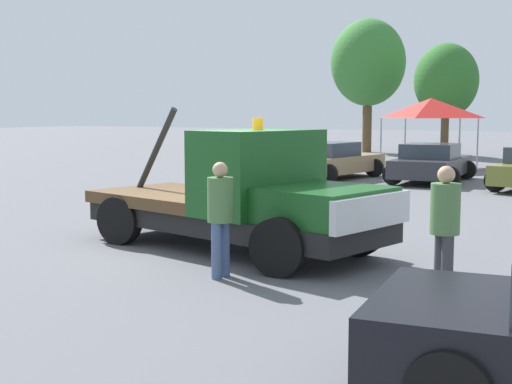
% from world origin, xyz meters
% --- Properties ---
extents(ground_plane, '(160.00, 160.00, 0.00)m').
position_xyz_m(ground_plane, '(0.00, 0.00, 0.00)').
color(ground_plane, slate).
extents(tow_truck, '(6.19, 3.34, 2.51)m').
position_xyz_m(tow_truck, '(0.35, -0.08, 0.92)').
color(tow_truck, black).
rests_on(tow_truck, ground).
extents(person_near_truck, '(0.39, 0.39, 1.73)m').
position_xyz_m(person_near_truck, '(4.13, -1.42, 1.00)').
color(person_near_truck, '#38383D').
rests_on(person_near_truck, ground).
extents(person_at_hood, '(0.38, 0.38, 1.71)m').
position_xyz_m(person_at_hood, '(1.00, -1.93, 0.99)').
color(person_at_hood, '#475B84').
rests_on(person_at_hood, ground).
extents(parked_car_tan, '(2.96, 5.05, 1.34)m').
position_xyz_m(parked_car_tan, '(-3.85, 13.05, 0.65)').
color(parked_car_tan, tan).
rests_on(parked_car_tan, ground).
extents(parked_car_charcoal, '(2.70, 4.65, 1.34)m').
position_xyz_m(parked_car_charcoal, '(-0.32, 13.74, 0.65)').
color(parked_car_charcoal, '#2D2D33').
rests_on(parked_car_charcoal, ground).
extents(canopy_tent_red, '(3.33, 3.33, 3.00)m').
position_xyz_m(canopy_tent_red, '(-2.02, 19.55, 2.57)').
color(canopy_tent_red, '#9E9EA3').
rests_on(canopy_tent_red, ground).
extents(tree_left, '(3.38, 3.38, 6.03)m').
position_xyz_m(tree_left, '(-3.52, 27.57, 4.05)').
color(tree_left, brown).
rests_on(tree_left, ground).
extents(tree_right, '(4.42, 4.42, 7.90)m').
position_xyz_m(tree_right, '(-8.81, 29.95, 5.30)').
color(tree_right, brown).
rests_on(tree_right, ground).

